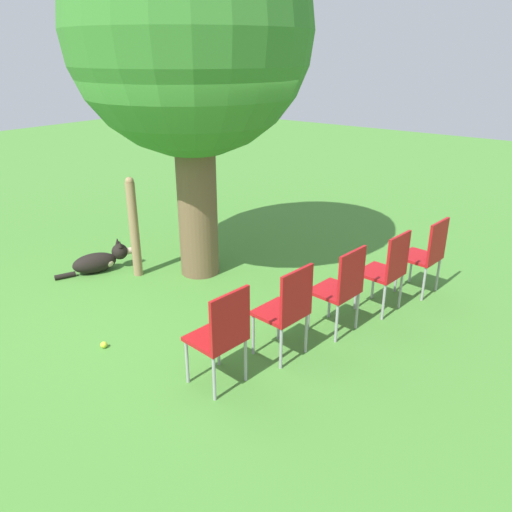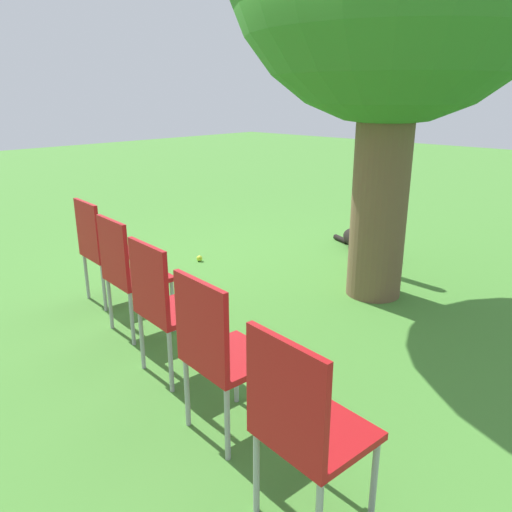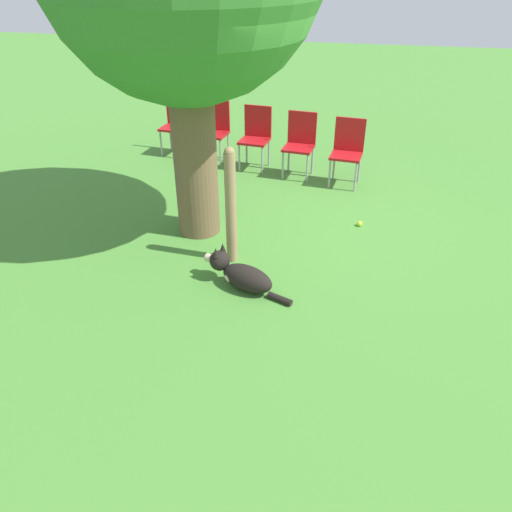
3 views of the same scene
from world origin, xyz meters
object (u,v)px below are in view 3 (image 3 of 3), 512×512
red_chair_0 (348,148)px  red_chair_4 (177,121)px  tennis_ball (360,224)px  red_chair_3 (215,127)px  red_chair_2 (256,133)px  red_chair_1 (300,140)px  fence_post (231,206)px  dog (241,275)px

red_chair_0 → red_chair_4: same height
red_chair_4 → red_chair_0: bearing=81.6°
tennis_ball → red_chair_3: bearing=51.7°
red_chair_2 → red_chair_1: bearing=81.6°
fence_post → red_chair_1: fence_post is taller
dog → red_chair_4: bearing=-39.9°
red_chair_1 → tennis_ball: bearing=38.8°
red_chair_1 → red_chair_2: size_ratio=1.00×
dog → fence_post: 0.76m
red_chair_0 → red_chair_3: (0.57, 2.18, 0.00)m
red_chair_2 → red_chair_3: same height
red_chair_2 → tennis_ball: size_ratio=14.16×
red_chair_0 → red_chair_2: 1.50m
red_chair_0 → tennis_ball: size_ratio=14.16×
red_chair_4 → dog: bearing=34.2°
red_chair_1 → red_chair_4: same height
fence_post → red_chair_3: 3.23m
red_chair_2 → red_chair_0: bearing=81.6°
fence_post → red_chair_4: bearing=28.7°
red_chair_0 → fence_post: bearing=-18.3°
tennis_ball → red_chair_2: bearing=44.6°
red_chair_0 → red_chair_1: bearing=-98.4°
red_chair_3 → tennis_ball: 3.16m
red_chair_1 → red_chair_0: bearing=81.6°
fence_post → red_chair_1: bearing=-8.6°
red_chair_3 → red_chair_4: (0.19, 0.73, 0.00)m
red_chair_1 → red_chair_4: 2.25m
fence_post → red_chair_0: (2.48, -1.13, -0.12)m
fence_post → red_chair_1: size_ratio=1.39×
fence_post → red_chair_3: fence_post is taller
fence_post → red_chair_3: bearing=18.9°
red_chair_4 → tennis_ball: red_chair_4 is taller
red_chair_0 → red_chair_3: size_ratio=1.00×
dog → red_chair_4: (3.74, 1.99, 0.40)m
dog → red_chair_1: red_chair_1 is taller
red_chair_1 → tennis_ball: (-1.56, -1.00, -0.52)m
red_chair_4 → tennis_ball: 3.85m
red_chair_0 → red_chair_2: bearing=-98.4°
dog → fence_post: bearing=-44.2°
red_chair_2 → red_chair_4: bearing=-98.4°
dog → red_chair_3: red_chair_3 is taller
red_chair_0 → red_chair_3: same height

